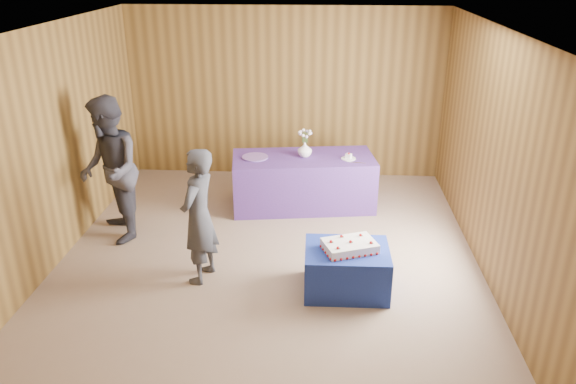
# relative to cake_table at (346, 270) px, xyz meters

# --- Properties ---
(ground) EXTENTS (6.00, 6.00, 0.00)m
(ground) POSITION_rel_cake_table_xyz_m (-0.91, 0.52, -0.25)
(ground) COLOR #856F5C
(ground) RESTS_ON ground
(room_shell) EXTENTS (5.04, 6.04, 2.72)m
(room_shell) POSITION_rel_cake_table_xyz_m (-0.91, 0.52, 1.55)
(room_shell) COLOR brown
(room_shell) RESTS_ON ground
(cake_table) EXTENTS (0.91, 0.71, 0.50)m
(cake_table) POSITION_rel_cake_table_xyz_m (0.00, 0.00, 0.00)
(cake_table) COLOR #1B3398
(cake_table) RESTS_ON ground
(serving_table) EXTENTS (2.11, 1.17, 0.75)m
(serving_table) POSITION_rel_cake_table_xyz_m (-0.56, 2.22, 0.12)
(serving_table) COLOR #502E7F
(serving_table) RESTS_ON ground
(sheet_cake) EXTENTS (0.66, 0.56, 0.13)m
(sheet_cake) POSITION_rel_cake_table_xyz_m (0.02, -0.01, 0.30)
(sheet_cake) COLOR white
(sheet_cake) RESTS_ON cake_table
(vase) EXTENTS (0.27, 0.27, 0.21)m
(vase) POSITION_rel_cake_table_xyz_m (-0.54, 2.24, 0.60)
(vase) COLOR white
(vase) RESTS_ON serving_table
(flower_spray) EXTENTS (0.20, 0.19, 0.15)m
(flower_spray) POSITION_rel_cake_table_xyz_m (-0.54, 2.24, 0.84)
(flower_spray) COLOR #276127
(flower_spray) RESTS_ON vase
(platter) EXTENTS (0.38, 0.38, 0.02)m
(platter) POSITION_rel_cake_table_xyz_m (-1.24, 2.14, 0.51)
(platter) COLOR #724F9F
(platter) RESTS_ON serving_table
(plate) EXTENTS (0.22, 0.22, 0.01)m
(plate) POSITION_rel_cake_table_xyz_m (0.08, 2.17, 0.51)
(plate) COLOR silver
(plate) RESTS_ON serving_table
(cake_slice) EXTENTS (0.10, 0.09, 0.09)m
(cake_slice) POSITION_rel_cake_table_xyz_m (0.08, 2.17, 0.55)
(cake_slice) COLOR white
(cake_slice) RESTS_ON plate
(knife) EXTENTS (0.26, 0.07, 0.00)m
(knife) POSITION_rel_cake_table_xyz_m (0.18, 2.03, 0.50)
(knife) COLOR #AEAEB2
(knife) RESTS_ON serving_table
(guest_left) EXTENTS (0.50, 0.64, 1.55)m
(guest_left) POSITION_rel_cake_table_xyz_m (-1.62, 0.14, 0.52)
(guest_left) COLOR #33353D
(guest_left) RESTS_ON ground
(guest_right) EXTENTS (1.04, 1.12, 1.86)m
(guest_right) POSITION_rel_cake_table_xyz_m (-2.92, 1.05, 0.68)
(guest_right) COLOR #35353F
(guest_right) RESTS_ON ground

